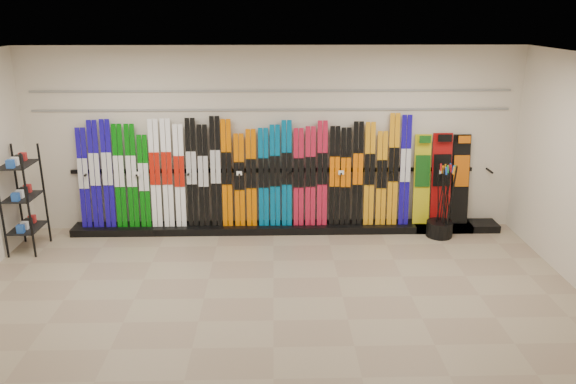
{
  "coord_description": "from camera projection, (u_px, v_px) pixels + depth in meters",
  "views": [
    {
      "loc": [
        0.03,
        -6.42,
        3.51
      ],
      "look_at": [
        0.21,
        1.0,
        1.1
      ],
      "focal_mm": 35.0,
      "sensor_mm": 36.0,
      "label": 1
    }
  ],
  "objects": [
    {
      "name": "accessory_rack",
      "position": [
        23.0,
        200.0,
        8.41
      ],
      "size": [
        0.4,
        0.6,
        1.6
      ],
      "primitive_type": "cube",
      "color": "black",
      "rests_on": "floor"
    },
    {
      "name": "snowboards",
      "position": [
        441.0,
        179.0,
        9.23
      ],
      "size": [
        0.92,
        0.23,
        1.5
      ],
      "color": "gold",
      "rests_on": "ski_rack_base"
    },
    {
      "name": "floor",
      "position": [
        273.0,
        298.0,
        7.19
      ],
      "size": [
        8.0,
        8.0,
        0.0
      ],
      "primitive_type": "plane",
      "color": "gray",
      "rests_on": "ground"
    },
    {
      "name": "ceiling",
      "position": [
        271.0,
        58.0,
        6.26
      ],
      "size": [
        8.0,
        8.0,
        0.0
      ],
      "primitive_type": "plane",
      "rotation": [
        3.14,
        0.0,
        0.0
      ],
      "color": "silver",
      "rests_on": "back_wall"
    },
    {
      "name": "slatwall_rail_1",
      "position": [
        272.0,
        91.0,
        8.84
      ],
      "size": [
        7.6,
        0.02,
        0.03
      ],
      "primitive_type": "cube",
      "color": "gray",
      "rests_on": "back_wall"
    },
    {
      "name": "ski_rack_base",
      "position": [
        287.0,
        228.0,
        9.34
      ],
      "size": [
        8.0,
        0.4,
        0.12
      ],
      "primitive_type": "cube",
      "color": "black",
      "rests_on": "floor"
    },
    {
      "name": "ski_poles",
      "position": [
        446.0,
        201.0,
        8.96
      ],
      "size": [
        0.29,
        0.25,
        1.18
      ],
      "color": "black",
      "rests_on": "pole_bin"
    },
    {
      "name": "slatwall_rail_0",
      "position": [
        272.0,
        110.0,
        8.93
      ],
      "size": [
        7.6,
        0.02,
        0.03
      ],
      "primitive_type": "cube",
      "color": "gray",
      "rests_on": "back_wall"
    },
    {
      "name": "skis",
      "position": [
        245.0,
        175.0,
        9.08
      ],
      "size": [
        5.38,
        0.2,
        1.83
      ],
      "color": "#160B95",
      "rests_on": "ski_rack_base"
    },
    {
      "name": "back_wall",
      "position": [
        273.0,
        140.0,
        9.1
      ],
      "size": [
        8.0,
        0.0,
        8.0
      ],
      "primitive_type": "plane",
      "rotation": [
        1.57,
        0.0,
        0.0
      ],
      "color": "beige",
      "rests_on": "floor"
    },
    {
      "name": "pole_bin",
      "position": [
        439.0,
        229.0,
        9.12
      ],
      "size": [
        0.42,
        0.42,
        0.25
      ],
      "primitive_type": "cylinder",
      "color": "black",
      "rests_on": "floor"
    }
  ]
}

